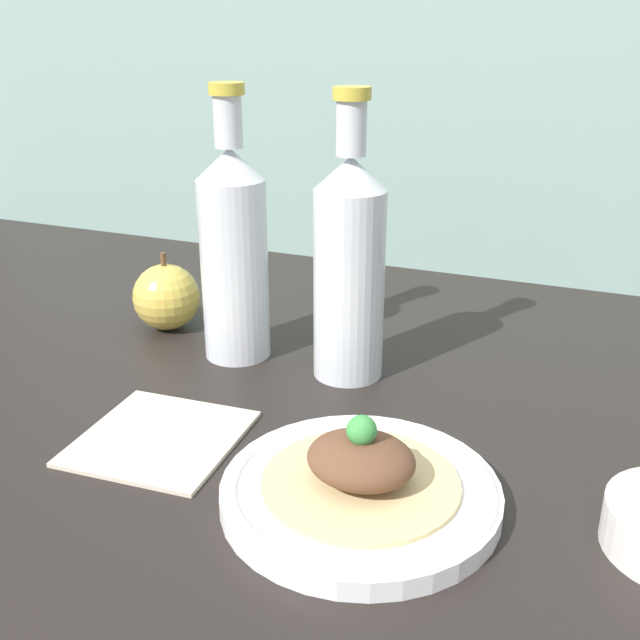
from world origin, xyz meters
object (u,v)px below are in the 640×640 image
plate (360,491)px  apple (166,297)px  cider_bottle_left (234,250)px  cider_bottle_right (349,264)px  plated_food (361,465)px

plate → apple: (-33.86, 25.13, 2.98)cm
cider_bottle_left → apple: (-11.61, 3.60, -8.29)cm
cider_bottle_right → apple: 26.52cm
plate → cider_bottle_left: bearing=135.9°
plate → cider_bottle_right: 25.89cm
plated_food → cider_bottle_right: bearing=112.5°
plate → cider_bottle_right: size_ratio=0.74×
cider_bottle_right → apple: size_ratio=3.07×
plate → plated_food: (0.00, 0.00, 2.41)cm
plated_food → cider_bottle_right: (-8.92, 21.53, 8.86)cm
plate → apple: bearing=143.4°
plate → cider_bottle_right: (-8.92, 21.53, 11.27)cm
cider_bottle_left → plated_food: bearing=-44.1°
plate → cider_bottle_left: cider_bottle_left is taller
plated_food → apple: 42.17cm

